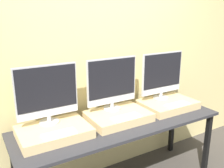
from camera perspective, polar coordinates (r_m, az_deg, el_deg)
wall_back at (r=2.72m, az=-2.65°, el=4.69°), size 8.00×0.04×2.60m
workbench at (r=2.57m, az=1.96°, el=-10.07°), size 2.13×0.69×0.78m
wooden_riser_left at (r=2.31m, az=-13.14°, el=-10.61°), size 0.61×0.44×0.08m
monitor_left at (r=2.29m, az=-14.58°, el=-2.03°), size 0.56×0.18×0.54m
keyboard_left at (r=2.16m, az=-11.95°, el=-11.06°), size 0.29×0.12×0.01m
wooden_riser_center at (r=2.56m, az=1.40°, el=-7.39°), size 0.61×0.44×0.08m
monitor_center at (r=2.54m, az=0.02°, el=0.33°), size 0.56×0.18×0.54m
keyboard_center at (r=2.42m, az=3.32°, el=-7.54°), size 0.29×0.12×0.01m
wooden_riser_right at (r=2.95m, az=12.57°, el=-4.55°), size 0.61×0.44×0.08m
monitor_right at (r=2.93m, az=11.38°, el=2.15°), size 0.56×0.18×0.54m
keyboard_right at (r=2.83m, az=14.72°, el=-4.51°), size 0.29×0.12×0.01m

